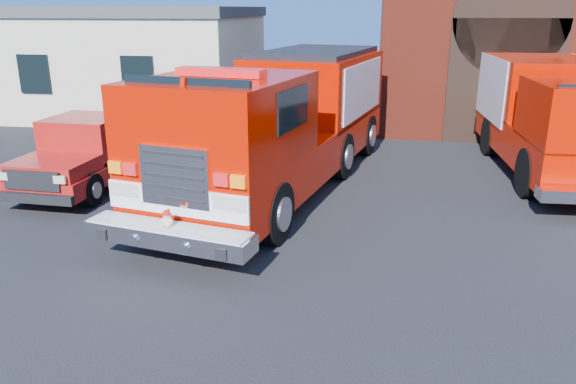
% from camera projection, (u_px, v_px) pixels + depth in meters
% --- Properties ---
extents(ground, '(100.00, 100.00, 0.00)m').
position_uv_depth(ground, '(297.00, 235.00, 11.13)').
color(ground, black).
rests_on(ground, ground).
extents(parking_stripe_far, '(0.12, 3.00, 0.01)m').
position_uv_depth(parking_stripe_far, '(545.00, 159.00, 16.75)').
color(parking_stripe_far, yellow).
rests_on(parking_stripe_far, ground).
extents(side_building, '(10.20, 8.20, 4.35)m').
position_uv_depth(side_building, '(131.00, 59.00, 23.96)').
color(side_building, beige).
rests_on(side_building, ground).
extents(fire_engine, '(5.07, 10.86, 3.23)m').
position_uv_depth(fire_engine, '(283.00, 120.00, 13.81)').
color(fire_engine, black).
rests_on(fire_engine, ground).
extents(pickup_truck, '(2.16, 5.42, 1.75)m').
position_uv_depth(pickup_truck, '(95.00, 151.00, 14.33)').
color(pickup_truck, black).
rests_on(pickup_truck, ground).
extents(secondary_truck, '(3.13, 9.18, 2.95)m').
position_uv_depth(secondary_truck, '(547.00, 109.00, 15.69)').
color(secondary_truck, black).
rests_on(secondary_truck, ground).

